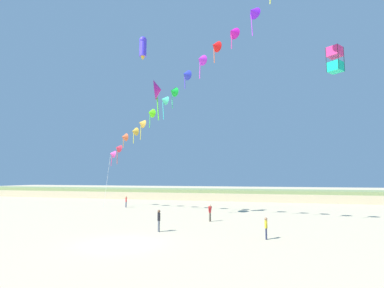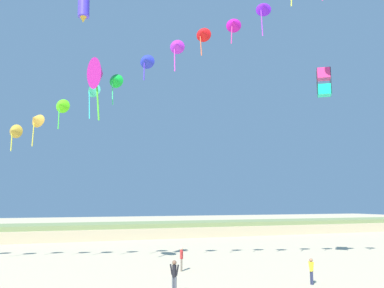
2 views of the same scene
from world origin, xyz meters
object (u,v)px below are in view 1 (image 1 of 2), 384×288
large_kite_mid_trail (335,60)px  large_kite_high_solo (143,47)px  person_mid_center (266,227)px  person_near_right (126,201)px  person_far_left (210,211)px  person_near_left (159,219)px  large_kite_low_lead (158,90)px

large_kite_mid_trail → large_kite_high_solo: large_kite_high_solo is taller
person_mid_center → large_kite_mid_trail: size_ratio=0.68×
person_near_right → large_kite_high_solo: size_ratio=0.59×
person_far_left → person_near_left: bearing=-112.9°
large_kite_mid_trail → person_far_left: bearing=170.8°
person_far_left → large_kite_mid_trail: 17.90m
person_far_left → large_kite_mid_trail: large_kite_mid_trail is taller
person_near_left → large_kite_low_lead: large_kite_low_lead is taller
person_near_right → large_kite_mid_trail: size_ratio=0.72×
person_near_left → large_kite_mid_trail: large_kite_mid_trail is taller
person_near_right → large_kite_high_solo: 21.64m
person_near_left → person_far_left: person_near_left is taller
person_near_left → person_near_right: (-11.69, 16.58, -0.08)m
person_mid_center → large_kite_low_lead: (-11.63, 8.22, 13.11)m
person_mid_center → large_kite_low_lead: bearing=144.8°
person_near_right → large_kite_high_solo: (7.05, -10.28, 17.68)m
person_near_right → large_kite_mid_trail: (26.04, -11.93, 13.56)m
person_near_left → large_kite_mid_trail: size_ratio=0.78×
person_far_left → large_kite_low_lead: large_kite_low_lead is taller
person_near_left → person_near_right: person_near_left is taller
person_near_left → large_kite_high_solo: size_ratio=0.65×
person_near_right → large_kite_high_solo: large_kite_high_solo is taller
person_far_left → large_kite_high_solo: bearing=-178.3°
person_near_left → large_kite_low_lead: bearing=113.7°
person_near_left → person_far_left: 7.08m
person_near_left → large_kite_high_solo: 19.26m
person_near_right → person_far_left: person_far_left is taller
person_near_left → person_near_right: size_ratio=1.09×
large_kite_mid_trail → large_kite_high_solo: size_ratio=0.83×
large_kite_low_lead → person_far_left: bearing=-9.4°
large_kite_mid_trail → large_kite_low_lead: bearing=170.7°
large_kite_low_lead → person_mid_center: bearing=-35.2°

